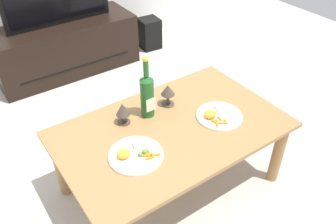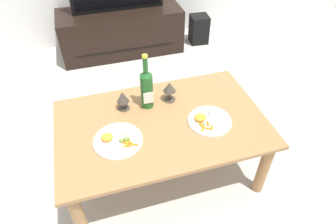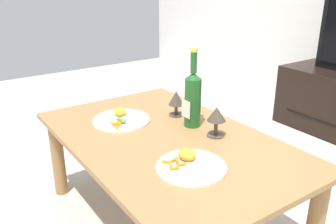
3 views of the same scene
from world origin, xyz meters
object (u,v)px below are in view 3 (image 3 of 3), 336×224
goblet_left (176,99)px  dinner_plate_left (122,119)px  wine_bottle (193,97)px  dinner_plate_right (191,165)px  dining_table (167,152)px  goblet_right (216,116)px

goblet_left → dinner_plate_left: (-0.09, -0.27, -0.08)m
wine_bottle → dinner_plate_right: size_ratio=1.40×
dinner_plate_right → wine_bottle: bearing=141.3°
dining_table → dinner_plate_right: bearing=-15.7°
goblet_right → goblet_left: bearing=180.0°
goblet_left → dinner_plate_left: size_ratio=0.47×
wine_bottle → goblet_left: bearing=174.6°
wine_bottle → dinner_plate_right: bearing=-38.7°
goblet_left → wine_bottle: bearing=-5.4°
goblet_right → wine_bottle: bearing=-174.6°
wine_bottle → goblet_right: 0.16m
goblet_left → goblet_right: 0.31m
goblet_left → goblet_right: (0.31, -0.00, 0.01)m
dining_table → wine_bottle: bearing=103.8°
dining_table → dinner_plate_right: 0.30m
wine_bottle → dinner_plate_left: bearing=-132.8°
dining_table → goblet_left: (-0.20, 0.19, 0.16)m
goblet_left → dinner_plate_right: (0.48, -0.27, -0.08)m
dining_table → goblet_left: 0.32m
dining_table → dinner_plate_left: dinner_plate_left is taller
wine_bottle → dinner_plate_left: size_ratio=1.33×
dining_table → dinner_plate_right: dinner_plate_right is taller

